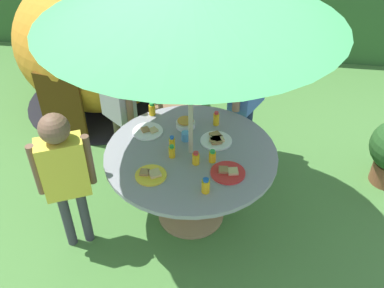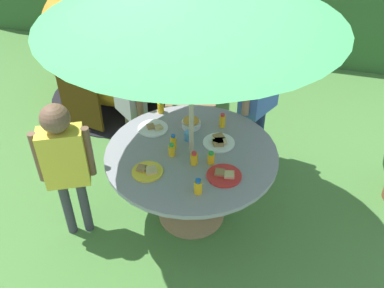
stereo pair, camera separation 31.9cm
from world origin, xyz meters
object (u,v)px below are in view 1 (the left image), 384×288
Objects in this scene: juice_bottle_spot_a at (172,152)px; child_in_yellow_shirt at (64,168)px; juice_bottle_center_back at (216,119)px; cup_near at (186,136)px; plate_center_front at (148,131)px; plate_back_edge at (151,175)px; garden_table at (191,167)px; juice_bottle_near_left at (196,158)px; dome_tent at (97,41)px; snack_bowl at (185,123)px; juice_bottle_far_left at (206,186)px; child_in_grey_shirt at (117,96)px; plate_mid_right at (216,140)px; juice_bottle_mid_left at (172,143)px; juice_bottle_near_right at (212,156)px; wooden_chair at (173,82)px; plate_front_edge at (228,172)px; juice_bottle_far_right at (152,109)px; child_in_blue_shirt at (248,80)px.

child_in_yellow_shirt is at bearing -155.19° from juice_bottle_spot_a.
juice_bottle_center_back reaches higher than cup_near.
plate_center_front is 0.55m from plate_back_edge.
garden_table is 0.25m from juice_bottle_near_left.
dome_tent is 1.88m from snack_bowl.
garden_table is at bearing 111.35° from juice_bottle_far_left.
plate_back_edge is 0.36m from juice_bottle_near_left.
cup_near is (0.70, -0.45, -0.05)m from child_in_grey_shirt.
plate_mid_right is 0.37m from juice_bottle_mid_left.
child_in_grey_shirt is 10.01× the size of juice_bottle_mid_left.
juice_bottle_near_right is (-0.00, -0.26, 0.04)m from plate_mid_right.
plate_front_edge is at bearing -82.05° from wooden_chair.
plate_center_front is at bearing -85.62° from juice_bottle_far_right.
wooden_chair reaches higher than juice_bottle_center_back.
dome_tent reaches higher than juice_bottle_near_left.
garden_table is at bearing 51.90° from plate_back_edge.
child_in_yellow_shirt is 10.97× the size of juice_bottle_far_right.
juice_bottle_center_back is at bearing -7.16° from juice_bottle_far_right.
child_in_blue_shirt is 1.01m from juice_bottle_mid_left.
juice_bottle_near_left is 0.99× the size of juice_bottle_spot_a.
juice_bottle_mid_left reaches higher than plate_center_front.
juice_bottle_far_right is (-0.02, -0.88, 0.22)m from wooden_chair.
plate_front_edge is 2.48× the size of juice_bottle_near_right.
juice_bottle_near_right reaches higher than plate_mid_right.
snack_bowl is at bearing 18.23° from child_in_yellow_shirt.
juice_bottle_far_left is (0.11, -0.29, 0.01)m from juice_bottle_near_left.
plate_front_edge is (0.70, -1.56, 0.17)m from wooden_chair.
juice_bottle_near_left is (-0.34, -0.98, -0.15)m from child_in_blue_shirt.
child_in_blue_shirt is 5.55× the size of plate_mid_right.
juice_bottle_near_right reaches higher than garden_table.
garden_table is 0.48m from juice_bottle_center_back.
juice_bottle_mid_left is at bearing -39.51° from plate_center_front.
dome_tent is 8.55× the size of plate_center_front.
child_in_blue_shirt is 6.17× the size of plate_back_edge.
plate_back_edge is at bearing -3.87° from child_in_blue_shirt.
plate_center_front is at bearing -8.30° from child_in_grey_shirt.
plate_center_front is at bearing 148.93° from plate_front_edge.
plate_front_edge is 0.51m from cup_near.
plate_mid_right is (0.57, -1.18, 0.18)m from wooden_chair.
juice_bottle_center_back is at bearing 92.28° from juice_bottle_near_right.
juice_bottle_far_right is (-0.59, 0.30, 0.04)m from plate_mid_right.
juice_bottle_center_back is at bearing -2.98° from child_in_blue_shirt.
wooden_chair reaches higher than plate_front_edge.
dome_tent reaches higher than juice_bottle_center_back.
snack_bowl is 0.69× the size of plate_back_edge.
dome_tent is 19.82× the size of juice_bottle_spot_a.
juice_bottle_near_left is (0.82, -0.73, -0.03)m from child_in_grey_shirt.
plate_back_edge is at bearing -106.72° from juice_bottle_mid_left.
plate_front_edge is 0.57m from plate_back_edge.
juice_bottle_mid_left reaches higher than snack_bowl.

